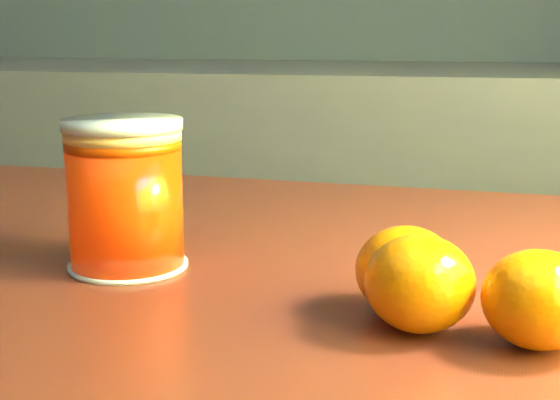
# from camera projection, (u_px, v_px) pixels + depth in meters

# --- Properties ---
(kitchen_counter) EXTENTS (3.15, 0.60, 0.90)m
(kitchen_counter) POSITION_uv_depth(u_px,v_px,m) (6.00, 249.00, 1.91)
(kitchen_counter) COLOR #535359
(kitchen_counter) RESTS_ON ground
(juice_glass) EXTENTS (0.09, 0.09, 0.11)m
(juice_glass) POSITION_uv_depth(u_px,v_px,m) (125.00, 195.00, 0.57)
(juice_glass) COLOR #F93204
(juice_glass) RESTS_ON table
(orange_front) EXTENTS (0.07, 0.07, 0.06)m
(orange_front) POSITION_uv_depth(u_px,v_px,m) (406.00, 271.00, 0.48)
(orange_front) COLOR orange
(orange_front) RESTS_ON table
(orange_back) EXTENTS (0.07, 0.07, 0.06)m
(orange_back) POSITION_uv_depth(u_px,v_px,m) (539.00, 299.00, 0.43)
(orange_back) COLOR orange
(orange_back) RESTS_ON table
(orange_extra) EXTENTS (0.08, 0.08, 0.06)m
(orange_extra) POSITION_uv_depth(u_px,v_px,m) (420.00, 283.00, 0.45)
(orange_extra) COLOR orange
(orange_extra) RESTS_ON table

